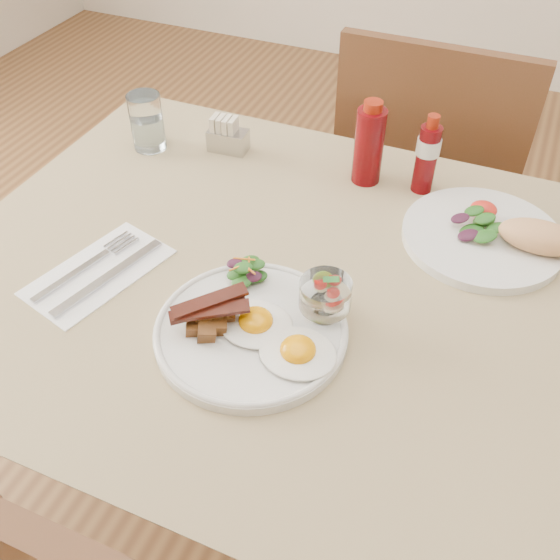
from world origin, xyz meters
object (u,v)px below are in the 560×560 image
Objects in this scene: ketchup_bottle at (369,145)px; hot_sauce_bottle at (427,155)px; chair_far at (425,187)px; second_plate at (496,236)px; sugar_caddy at (227,137)px; main_plate at (251,332)px; fruit_cup at (325,295)px; table at (345,330)px; water_glass at (147,125)px.

ketchup_bottle is 1.06× the size of hot_sauce_bottle.
chair_far is 0.55m from second_plate.
sugar_caddy is at bearing 170.37° from second_plate.
main_plate is 0.12m from fruit_cup.
fruit_cup is 0.35m from second_plate.
hot_sauce_bottle is at bearing 144.16° from second_plate.
chair_far reaches higher than ketchup_bottle.
table is 8.73× the size of hot_sauce_bottle.
fruit_cup reaches higher than table.
sugar_caddy is at bearing 140.25° from table.
ketchup_bottle is 1.42× the size of water_glass.
ketchup_bottle is 0.45m from water_glass.
table is at bearing 79.68° from fruit_cup.
water_glass is (-0.50, 0.32, -0.01)m from fruit_cup.
sugar_caddy is (-0.55, 0.09, 0.01)m from second_plate.
chair_far is 0.46m from hot_sauce_bottle.
sugar_caddy is (-0.29, -0.01, -0.05)m from ketchup_bottle.
second_plate is (0.19, -0.46, 0.25)m from chair_far.
table is 8.21× the size of ketchup_bottle.
water_glass reaches higher than second_plate.
fruit_cup is (-0.01, -0.08, 0.15)m from table.
fruit_cup is 0.26× the size of second_plate.
chair_far is 0.47m from ketchup_bottle.
fruit_cup is at bearing -51.58° from sugar_caddy.
second_plate is 0.28m from ketchup_bottle.
table is 0.48m from sugar_caddy.
ketchup_bottle is at bearing 98.15° from fruit_cup.
main_plate is at bearing -97.22° from chair_far.
table is 0.68m from chair_far.
water_glass is at bearing -172.86° from hot_sauce_bottle.
chair_far is at bearing 96.08° from hot_sauce_bottle.
ketchup_bottle is at bearing -174.60° from hot_sauce_bottle.
ketchup_bottle is at bearing 102.70° from table.
main_plate is 3.44× the size of sugar_caddy.
second_plate is (0.19, 0.21, 0.11)m from table.
hot_sauce_bottle is at bearing 73.10° from main_plate.
water_glass is (-0.15, -0.05, 0.02)m from sugar_caddy.
main_plate is at bearing -43.62° from water_glass.
ketchup_bottle is (-0.07, 0.31, 0.16)m from table.
hot_sauce_bottle is 1.87× the size of sugar_caddy.
fruit_cup is at bearing -81.85° from ketchup_bottle.
sugar_caddy is at bearing 120.27° from main_plate.
ketchup_bottle is (-0.07, -0.36, 0.30)m from chair_far.
table is 11.69× the size of water_glass.
water_glass is at bearing -172.44° from ketchup_bottle.
ketchup_bottle is (-0.05, 0.38, 0.02)m from fruit_cup.
chair_far reaches higher than water_glass.
water_glass is (-0.51, -0.42, 0.28)m from chair_far.
ketchup_bottle reaches higher than water_glass.
chair_far is at bearing 112.44° from second_plate.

